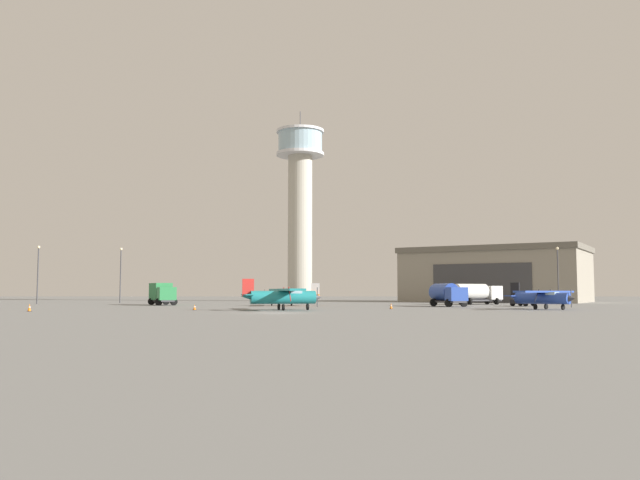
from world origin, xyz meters
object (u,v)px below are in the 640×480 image
at_px(traffic_cone_mid_apron, 391,306).
at_px(traffic_cone_near_left, 194,307).
at_px(light_post_north, 558,270).
at_px(airplane_teal, 282,296).
at_px(traffic_cone_near_right, 29,308).
at_px(control_tower, 300,195).
at_px(truck_fuel_tanker_blue, 447,294).
at_px(light_post_west, 38,269).
at_px(truck_box_green, 162,293).
at_px(car_black, 523,301).
at_px(light_post_east, 121,270).
at_px(airplane_orange, 291,295).
at_px(airplane_blue, 541,297).
at_px(truck_fuel_tanker_white, 477,293).

bearing_deg(traffic_cone_mid_apron, traffic_cone_near_left, -166.77).
bearing_deg(light_post_north, airplane_teal, -140.67).
xyz_separation_m(light_post_north, traffic_cone_near_left, (-48.61, -32.06, -4.88)).
xyz_separation_m(light_post_north, traffic_cone_near_right, (-63.57, -36.82, -4.81)).
relative_size(control_tower, truck_fuel_tanker_blue, 5.82).
bearing_deg(light_post_west, truck_box_green, -20.82).
xyz_separation_m(car_black, light_post_east, (-60.12, 22.30, 4.71)).
height_order(truck_fuel_tanker_blue, traffic_cone_near_right, truck_fuel_tanker_blue).
relative_size(traffic_cone_near_left, traffic_cone_mid_apron, 0.92).
xyz_separation_m(truck_box_green, traffic_cone_mid_apron, (30.41, -19.71, -1.41)).
bearing_deg(light_post_west, airplane_teal, -39.46).
xyz_separation_m(truck_fuel_tanker_blue, traffic_cone_near_left, (-29.00, -16.56, -1.35)).
xyz_separation_m(airplane_orange, light_post_north, (39.90, 11.32, 3.75)).
height_order(airplane_blue, truck_box_green, truck_box_green).
height_order(truck_fuel_tanker_white, traffic_cone_near_right, truck_fuel_tanker_white).
bearing_deg(truck_fuel_tanker_white, light_post_north, -10.37).
bearing_deg(traffic_cone_near_right, truck_fuel_tanker_white, 33.91).
xyz_separation_m(truck_fuel_tanker_blue, light_post_east, (-49.85, 24.31, 3.81)).
height_order(car_black, traffic_cone_near_right, car_black).
bearing_deg(light_post_west, control_tower, 39.71).
distance_m(control_tower, light_post_north, 54.91).
bearing_deg(traffic_cone_mid_apron, airplane_teal, -155.92).
relative_size(airplane_orange, light_post_east, 1.12).
relative_size(airplane_blue, light_post_west, 0.92).
xyz_separation_m(truck_fuel_tanker_white, truck_box_green, (-45.38, -4.70, 0.01)).
distance_m(airplane_blue, traffic_cone_near_left, 36.72).
relative_size(truck_fuel_tanker_white, light_post_north, 0.87).
bearing_deg(traffic_cone_mid_apron, truck_box_green, 147.05).
bearing_deg(car_black, control_tower, -108.52).
height_order(light_post_west, traffic_cone_near_left, light_post_west).
relative_size(truck_fuel_tanker_white, traffic_cone_near_left, 13.06).
distance_m(airplane_orange, truck_fuel_tanker_white, 28.29).
relative_size(airplane_orange, light_post_north, 1.19).
bearing_deg(truck_fuel_tanker_blue, truck_fuel_tanker_white, 134.72).
bearing_deg(light_post_north, airplane_blue, -112.38).
distance_m(light_post_east, light_post_north, 70.03).
relative_size(truck_fuel_tanker_blue, traffic_cone_near_left, 11.61).
bearing_deg(truck_fuel_tanker_white, traffic_cone_near_left, -163.14).
bearing_deg(traffic_cone_near_right, truck_fuel_tanker_blue, 25.87).
relative_size(control_tower, traffic_cone_near_left, 67.55).
distance_m(airplane_orange, car_black, 30.63).
bearing_deg(traffic_cone_near_left, traffic_cone_mid_apron, 13.23).
bearing_deg(truck_box_green, traffic_cone_near_left, -5.82).
bearing_deg(light_post_east, airplane_teal, -54.00).
xyz_separation_m(light_post_west, traffic_cone_near_left, (31.06, -32.71, -5.04)).
bearing_deg(light_post_north, truck_fuel_tanker_blue, -141.68).
xyz_separation_m(airplane_teal, truck_fuel_tanker_white, (26.61, 29.61, 0.21)).
bearing_deg(light_post_east, traffic_cone_mid_apron, -40.89).
relative_size(control_tower, airplane_orange, 3.80).
relative_size(traffic_cone_near_right, traffic_cone_mid_apron, 1.16).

